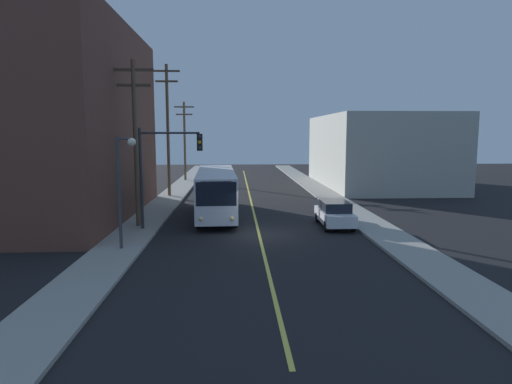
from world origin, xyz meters
The scene contains 13 objects.
ground_plane centered at (0.00, 0.00, 0.00)m, with size 120.00×120.00×0.00m, color black.
sidewalk_left centered at (-7.25, 10.00, 0.07)m, with size 2.50×90.00×0.15m, color gray.
sidewalk_right centered at (7.25, 10.00, 0.07)m, with size 2.50×90.00×0.15m, color gray.
lane_stripe_center centered at (0.00, 15.00, 0.01)m, with size 0.16×60.00×0.01m, color #D8CC4C.
building_left_brick centered at (-13.49, 6.03, 6.56)m, with size 10.00×18.80×13.12m.
building_right_warehouse centered at (14.49, 23.79, 3.91)m, with size 12.00×19.48×7.82m.
city_bus centered at (-2.72, 6.29, 1.82)m, with size 3.05×12.23×3.20m.
parked_car_white centered at (4.86, 2.03, 0.84)m, with size 1.84×4.41×1.62m.
utility_pole_near centered at (-7.37, 2.22, 5.66)m, with size 2.40×0.28×10.02m.
utility_pole_mid centered at (-7.44, 15.91, 6.59)m, with size 2.40×0.28×11.82m.
utility_pole_far centered at (-7.52, 30.14, 5.40)m, with size 2.40×0.28×9.51m.
traffic_signal_left_corner centered at (-5.41, 1.38, 4.30)m, with size 3.75×0.48×6.00m.
street_lamp_left centered at (-6.83, -3.31, 3.74)m, with size 0.98×0.40×5.50m.
Camera 1 is at (-1.39, -25.19, 5.78)m, focal length 31.23 mm.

